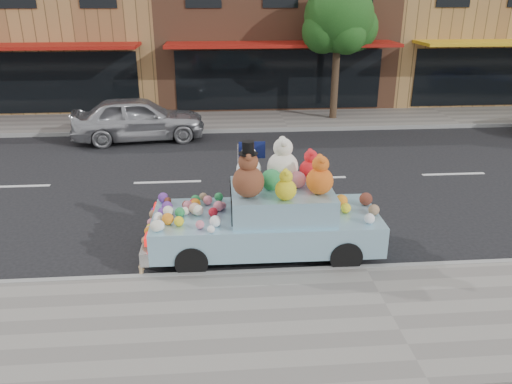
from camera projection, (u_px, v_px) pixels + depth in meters
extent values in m
plane|color=black|center=(314.00, 178.00, 13.78)|extent=(120.00, 120.00, 0.00)
cube|color=gray|center=(392.00, 319.00, 7.74)|extent=(60.00, 3.00, 0.12)
cube|color=gray|center=(283.00, 120.00, 19.77)|extent=(60.00, 3.00, 0.12)
cube|color=gray|center=(365.00, 269.00, 9.13)|extent=(60.00, 0.12, 0.13)
cube|color=gray|center=(288.00, 130.00, 18.38)|extent=(60.00, 0.12, 0.13)
cube|color=#A67B45|center=(52.00, 22.00, 22.83)|extent=(10.00, 8.00, 7.00)
cube|color=black|center=(30.00, 83.00, 19.89)|extent=(8.50, 0.06, 2.40)
cube|color=#9C160E|center=(16.00, 46.00, 18.52)|extent=(9.00, 1.80, 0.12)
cube|color=brown|center=(269.00, 21.00, 23.57)|extent=(10.00, 8.00, 7.00)
cube|color=black|center=(279.00, 80.00, 20.64)|extent=(8.50, 0.06, 2.40)
cube|color=#9C160E|center=(283.00, 44.00, 19.26)|extent=(9.00, 1.80, 0.12)
cube|color=#A67B45|center=(473.00, 20.00, 24.31)|extent=(10.00, 8.00, 7.00)
cube|color=black|center=(510.00, 77.00, 21.38)|extent=(8.50, 0.06, 2.40)
cylinder|color=#38281C|center=(335.00, 80.00, 19.34)|extent=(0.28, 0.28, 3.20)
sphere|color=#154313|center=(339.00, 17.00, 18.47)|extent=(2.60, 2.60, 2.60)
sphere|color=#154313|center=(354.00, 28.00, 18.95)|extent=(1.80, 1.80, 1.80)
sphere|color=#154313|center=(323.00, 32.00, 18.43)|extent=(1.60, 1.60, 1.60)
sphere|color=#154313|center=(347.00, 35.00, 18.16)|extent=(1.40, 1.40, 1.40)
sphere|color=#154313|center=(327.00, 24.00, 19.12)|extent=(1.60, 1.60, 1.60)
imported|color=#B2B2B7|center=(139.00, 119.00, 17.05)|extent=(4.64, 2.35, 1.52)
cylinder|color=black|center=(346.00, 256.00, 9.11)|extent=(0.60, 0.21, 0.60)
cylinder|color=black|center=(328.00, 220.00, 10.55)|extent=(0.60, 0.21, 0.60)
cylinder|color=black|center=(192.00, 261.00, 8.93)|extent=(0.60, 0.21, 0.60)
cylinder|color=black|center=(195.00, 224.00, 10.37)|extent=(0.60, 0.21, 0.60)
cube|color=#94C6DE|center=(266.00, 227.00, 9.65)|extent=(4.32, 1.75, 0.60)
cube|color=#94C6DE|center=(282.00, 201.00, 9.46)|extent=(1.92, 1.52, 0.50)
cube|color=silver|center=(150.00, 238.00, 9.56)|extent=(0.18, 1.78, 0.26)
cube|color=red|center=(147.00, 239.00, 8.82)|extent=(0.06, 0.28, 0.16)
cube|color=red|center=(156.00, 208.00, 10.07)|extent=(0.06, 0.28, 0.16)
cube|color=black|center=(232.00, 202.00, 9.40)|extent=(0.05, 1.30, 0.40)
sphere|color=brown|center=(248.00, 182.00, 8.89)|extent=(0.58, 0.58, 0.58)
sphere|color=brown|center=(248.00, 162.00, 8.76)|extent=(0.36, 0.36, 0.36)
sphere|color=brown|center=(249.00, 158.00, 8.60)|extent=(0.14, 0.14, 0.14)
sphere|color=brown|center=(248.00, 153.00, 8.83)|extent=(0.14, 0.14, 0.14)
cylinder|color=black|center=(248.00, 154.00, 8.70)|extent=(0.34, 0.34, 0.02)
cylinder|color=black|center=(248.00, 148.00, 8.66)|extent=(0.21, 0.21, 0.22)
sphere|color=#F3E9C1|center=(283.00, 167.00, 9.58)|extent=(0.60, 0.60, 0.60)
sphere|color=#F3E9C1|center=(283.00, 148.00, 9.44)|extent=(0.37, 0.37, 0.37)
sphere|color=#F3E9C1|center=(284.00, 144.00, 9.27)|extent=(0.14, 0.14, 0.14)
sphere|color=#F3E9C1|center=(282.00, 140.00, 9.51)|extent=(0.14, 0.14, 0.14)
sphere|color=#D55514|center=(320.00, 181.00, 9.04)|extent=(0.50, 0.50, 0.50)
sphere|color=#D55514|center=(321.00, 164.00, 8.92)|extent=(0.31, 0.31, 0.31)
sphere|color=#D55514|center=(322.00, 161.00, 8.78)|extent=(0.12, 0.12, 0.12)
sphere|color=#D55514|center=(320.00, 157.00, 8.98)|extent=(0.12, 0.12, 0.12)
sphere|color=red|center=(310.00, 170.00, 9.70)|extent=(0.43, 0.43, 0.43)
sphere|color=red|center=(311.00, 157.00, 9.59)|extent=(0.26, 0.26, 0.26)
sphere|color=red|center=(312.00, 154.00, 9.48)|extent=(0.10, 0.10, 0.10)
sphere|color=red|center=(310.00, 151.00, 9.65)|extent=(0.10, 0.10, 0.10)
sphere|color=white|center=(249.00, 169.00, 9.66)|extent=(0.48, 0.48, 0.48)
sphere|color=white|center=(249.00, 154.00, 9.54)|extent=(0.30, 0.30, 0.30)
sphere|color=white|center=(249.00, 151.00, 9.41)|extent=(0.11, 0.11, 0.11)
sphere|color=white|center=(248.00, 148.00, 9.60)|extent=(0.11, 0.11, 0.11)
sphere|color=gold|center=(286.00, 190.00, 8.79)|extent=(0.38, 0.38, 0.38)
sphere|color=gold|center=(286.00, 177.00, 8.70)|extent=(0.24, 0.24, 0.24)
sphere|color=gold|center=(287.00, 174.00, 8.59)|extent=(0.09, 0.09, 0.09)
sphere|color=gold|center=(286.00, 171.00, 8.74)|extent=(0.09, 0.09, 0.09)
sphere|color=#227E3E|center=(271.00, 180.00, 9.29)|extent=(0.40, 0.40, 0.40)
sphere|color=#D26979|center=(298.00, 180.00, 9.38)|extent=(0.32, 0.32, 0.32)
sphere|color=#D26979|center=(188.00, 205.00, 9.64)|extent=(0.19, 0.19, 0.19)
sphere|color=#AF1220|center=(194.00, 203.00, 9.74)|extent=(0.19, 0.19, 0.19)
sphere|color=#56297F|center=(167.00, 207.00, 9.56)|extent=(0.21, 0.21, 0.21)
sphere|color=orange|center=(168.00, 219.00, 9.04)|extent=(0.22, 0.22, 0.22)
sphere|color=beige|center=(185.00, 211.00, 9.44)|extent=(0.16, 0.16, 0.16)
sphere|color=white|center=(215.00, 221.00, 8.96)|extent=(0.21, 0.21, 0.21)
sphere|color=#D26979|center=(223.00, 205.00, 9.71)|extent=(0.14, 0.14, 0.14)
sphere|color=#592519|center=(186.00, 205.00, 9.72)|extent=(0.16, 0.16, 0.16)
sphere|color=white|center=(159.00, 225.00, 8.81)|extent=(0.19, 0.19, 0.19)
sphere|color=#592519|center=(168.00, 201.00, 9.92)|extent=(0.14, 0.14, 0.14)
sphere|color=white|center=(157.00, 219.00, 9.13)|extent=(0.13, 0.13, 0.13)
sphere|color=#56297F|center=(162.00, 212.00, 9.40)|extent=(0.16, 0.16, 0.16)
sphere|color=#AF1220|center=(213.00, 212.00, 9.36)|extent=(0.18, 0.18, 0.18)
sphere|color=#227E3E|center=(219.00, 197.00, 10.06)|extent=(0.18, 0.18, 0.18)
sphere|color=#D26979|center=(219.00, 206.00, 9.60)|extent=(0.20, 0.20, 0.20)
sphere|color=#592519|center=(180.00, 211.00, 9.45)|extent=(0.14, 0.14, 0.14)
sphere|color=#D26979|center=(200.00, 225.00, 8.88)|extent=(0.16, 0.16, 0.16)
sphere|color=beige|center=(198.00, 210.00, 9.41)|extent=(0.21, 0.21, 0.21)
sphere|color=beige|center=(168.00, 211.00, 9.37)|extent=(0.21, 0.21, 0.21)
sphere|color=#56297F|center=(163.00, 198.00, 9.98)|extent=(0.21, 0.21, 0.21)
sphere|color=#D26979|center=(208.00, 200.00, 9.89)|extent=(0.19, 0.19, 0.19)
sphere|color=#8B6A4C|center=(203.00, 197.00, 10.10)|extent=(0.16, 0.16, 0.16)
sphere|color=#227E3E|center=(180.00, 212.00, 9.34)|extent=(0.19, 0.19, 0.19)
sphere|color=orange|center=(196.00, 204.00, 9.70)|extent=(0.20, 0.20, 0.20)
sphere|color=#227E3E|center=(196.00, 200.00, 9.90)|extent=(0.19, 0.19, 0.19)
sphere|color=white|center=(211.00, 229.00, 8.73)|extent=(0.14, 0.14, 0.14)
sphere|color=white|center=(158.00, 216.00, 9.20)|extent=(0.16, 0.16, 0.16)
sphere|color=yellow|center=(179.00, 221.00, 8.98)|extent=(0.18, 0.18, 0.18)
sphere|color=beige|center=(156.00, 226.00, 8.77)|extent=(0.21, 0.21, 0.21)
sphere|color=#D8A88C|center=(195.00, 208.00, 9.45)|extent=(0.22, 0.22, 0.22)
sphere|color=#56297F|center=(155.00, 211.00, 10.23)|extent=(0.16, 0.16, 0.16)
sphere|color=orange|center=(149.00, 231.00, 9.38)|extent=(0.15, 0.15, 0.15)
sphere|color=#8B6A4C|center=(154.00, 214.00, 10.05)|extent=(0.18, 0.18, 0.18)
sphere|color=#592519|center=(152.00, 221.00, 9.80)|extent=(0.13, 0.13, 0.13)
sphere|color=#D26979|center=(151.00, 222.00, 9.71)|extent=(0.16, 0.16, 0.16)
sphere|color=#592519|center=(154.00, 214.00, 10.08)|extent=(0.16, 0.16, 0.16)
sphere|color=orange|center=(149.00, 231.00, 9.36)|extent=(0.16, 0.16, 0.16)
sphere|color=#8B6A4C|center=(146.00, 240.00, 9.00)|extent=(0.16, 0.16, 0.16)
sphere|color=yellow|center=(150.00, 227.00, 9.53)|extent=(0.14, 0.14, 0.14)
sphere|color=#D26979|center=(149.00, 230.00, 9.42)|extent=(0.15, 0.15, 0.15)
sphere|color=orange|center=(341.00, 201.00, 9.76)|extent=(0.26, 0.26, 0.26)
sphere|color=yellow|center=(346.00, 208.00, 9.52)|extent=(0.20, 0.20, 0.20)
sphere|color=white|center=(370.00, 219.00, 9.08)|extent=(0.19, 0.19, 0.19)
sphere|color=#592519|center=(366.00, 199.00, 9.85)|extent=(0.26, 0.26, 0.26)
sphere|color=#8B6A4C|center=(374.00, 210.00, 9.42)|extent=(0.21, 0.21, 0.21)
cylinder|color=#997A54|center=(141.00, 272.00, 8.86)|extent=(0.06, 0.06, 0.17)
sphere|color=#997A54|center=(140.00, 267.00, 8.82)|extent=(0.07, 0.07, 0.07)
cylinder|color=#997A54|center=(142.00, 269.00, 8.95)|extent=(0.06, 0.06, 0.17)
sphere|color=#997A54|center=(141.00, 264.00, 8.92)|extent=(0.07, 0.07, 0.07)
cylinder|color=#997A54|center=(143.00, 266.00, 9.05)|extent=(0.06, 0.06, 0.17)
sphere|color=#997A54|center=(142.00, 261.00, 9.02)|extent=(0.07, 0.07, 0.07)
cylinder|color=#997A54|center=(143.00, 263.00, 9.15)|extent=(0.06, 0.06, 0.17)
sphere|color=#997A54|center=(143.00, 258.00, 9.12)|extent=(0.07, 0.07, 0.07)
cylinder|color=#997A54|center=(144.00, 260.00, 9.25)|extent=(0.06, 0.06, 0.17)
sphere|color=#997A54|center=(144.00, 255.00, 9.21)|extent=(0.07, 0.07, 0.07)
cylinder|color=#997A54|center=(145.00, 257.00, 9.35)|extent=(0.06, 0.06, 0.17)
sphere|color=#997A54|center=(145.00, 252.00, 9.31)|extent=(0.07, 0.07, 0.07)
cylinder|color=#997A54|center=(146.00, 254.00, 9.45)|extent=(0.06, 0.06, 0.17)
sphere|color=#997A54|center=(145.00, 250.00, 9.41)|extent=(0.07, 0.07, 0.07)
cylinder|color=#997A54|center=(147.00, 251.00, 9.55)|extent=(0.06, 0.06, 0.17)
sphere|color=#997A54|center=(146.00, 247.00, 9.51)|extent=(0.07, 0.07, 0.07)
cylinder|color=#997A54|center=(147.00, 249.00, 9.64)|extent=(0.06, 0.06, 0.17)
sphere|color=#997A54|center=(147.00, 244.00, 9.61)|extent=(0.07, 0.07, 0.07)
cylinder|color=#997A54|center=(148.00, 246.00, 9.74)|extent=(0.06, 0.06, 0.17)
sphere|color=#997A54|center=(148.00, 242.00, 9.71)|extent=(0.07, 0.07, 0.07)
cylinder|color=#997A54|center=(149.00, 244.00, 9.84)|extent=(0.06, 0.06, 0.17)
sphere|color=#997A54|center=(148.00, 239.00, 9.80)|extent=(0.07, 0.07, 0.07)
cylinder|color=#997A54|center=(149.00, 241.00, 9.94)|extent=(0.06, 0.06, 0.17)
sphere|color=#997A54|center=(149.00, 237.00, 9.90)|extent=(0.07, 0.07, 0.07)
cylinder|color=#997A54|center=(150.00, 239.00, 10.04)|extent=(0.06, 0.06, 0.17)
sphere|color=#997A54|center=(150.00, 235.00, 10.00)|extent=(0.07, 0.07, 0.07)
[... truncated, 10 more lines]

